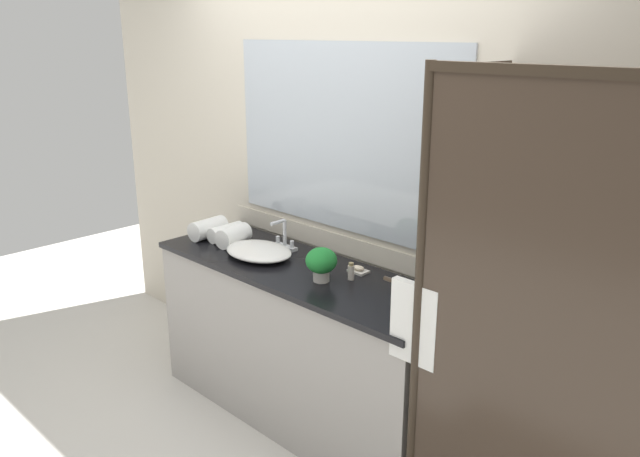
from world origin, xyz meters
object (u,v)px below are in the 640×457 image
amenity_bottle_lotion (351,272)px  rolled_towel_far_edge (234,236)px  amenity_bottle_body_wash (402,289)px  potted_plant (321,262)px  sink_basin (259,251)px  soap_dish (358,270)px  rolled_towel_middle (226,232)px  faucet (284,239)px  rolled_towel_near_edge (208,228)px

amenity_bottle_lotion → rolled_towel_far_edge: 0.85m
amenity_bottle_lotion → amenity_bottle_body_wash: (0.31, 0.01, -0.01)m
potted_plant → amenity_bottle_lotion: bearing=52.0°
sink_basin → soap_dish: size_ratio=4.14×
potted_plant → soap_dish: potted_plant is taller
rolled_towel_middle → rolled_towel_far_edge: rolled_towel_far_edge is taller
faucet → rolled_towel_far_edge: (-0.25, -0.16, 0.00)m
rolled_towel_near_edge → soap_dish: bearing=10.9°
sink_basin → amenity_bottle_body_wash: bearing=7.2°
potted_plant → amenity_bottle_body_wash: 0.43m
amenity_bottle_lotion → sink_basin: bearing=-170.2°
sink_basin → faucet: bearing=90.0°
amenity_bottle_body_wash → rolled_towel_middle: (-1.26, -0.06, 0.01)m
sink_basin → soap_dish: bearing=20.1°
potted_plant → rolled_towel_middle: (-0.86, 0.07, -0.05)m
amenity_bottle_lotion → amenity_bottle_body_wash: bearing=2.1°
rolled_towel_middle → faucet: bearing=20.4°
faucet → potted_plant: 0.54m
faucet → potted_plant: size_ratio=1.02×
amenity_bottle_body_wash → rolled_towel_far_edge: 1.15m
amenity_bottle_lotion → potted_plant: bearing=-128.0°
amenity_bottle_lotion → rolled_towel_middle: size_ratio=0.41×
sink_basin → rolled_towel_middle: (-0.36, 0.05, 0.02)m
sink_basin → faucet: faucet is taller
potted_plant → rolled_towel_middle: size_ratio=0.79×
amenity_bottle_lotion → rolled_towel_middle: (-0.95, -0.05, 0.01)m
faucet → rolled_towel_middle: faucet is taller
soap_dish → rolled_towel_far_edge: 0.83m
faucet → rolled_towel_middle: size_ratio=0.81×
soap_dish → amenity_bottle_body_wash: 0.36m
rolled_towel_near_edge → rolled_towel_far_edge: 0.22m
amenity_bottle_lotion → rolled_towel_far_edge: size_ratio=0.44×
sink_basin → rolled_towel_near_edge: size_ratio=1.82×
potted_plant → soap_dish: 0.24m
potted_plant → rolled_towel_near_edge: bearing=178.7°
rolled_towel_far_edge → rolled_towel_near_edge: bearing=-174.9°
rolled_towel_far_edge → amenity_bottle_lotion: bearing=5.2°
soap_dish → rolled_towel_middle: 0.93m
sink_basin → soap_dish: sink_basin is taller
soap_dish → amenity_bottle_body_wash: (0.34, -0.09, 0.02)m
rolled_towel_near_edge → rolled_towel_middle: rolled_towel_near_edge is taller
sink_basin → rolled_towel_middle: rolled_towel_middle is taller
sink_basin → faucet: (0.00, 0.19, 0.02)m
soap_dish → rolled_towel_near_edge: 1.05m
rolled_towel_near_edge → rolled_towel_middle: 0.12m
faucet → rolled_towel_middle: bearing=-159.6°
amenity_bottle_lotion → rolled_towel_far_edge: bearing=-174.8°
potted_plant → rolled_towel_far_edge: 0.75m
soap_dish → amenity_bottle_lotion: (0.04, -0.10, 0.03)m
faucet → soap_dish: bearing=1.3°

